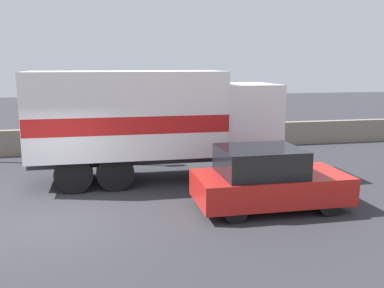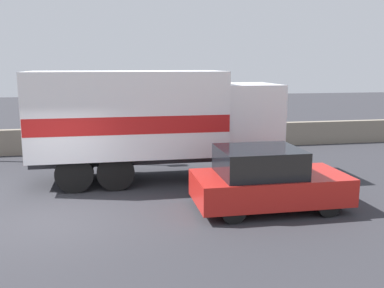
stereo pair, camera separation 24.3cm
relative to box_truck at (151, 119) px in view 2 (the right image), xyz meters
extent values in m
plane|color=#2D2D33|center=(-2.68, -3.14, -1.96)|extent=(80.00, 80.00, 0.00)
cube|color=gray|center=(-2.68, 4.78, -1.44)|extent=(60.00, 0.35, 1.04)
cube|color=silver|center=(3.09, 0.00, -0.21)|extent=(1.79, 2.27, 2.52)
cube|color=black|center=(3.97, 0.00, 0.30)|extent=(0.06, 1.93, 1.11)
cube|color=#2D2D33|center=(-0.72, 0.00, -1.18)|extent=(5.83, 1.34, 0.25)
cube|color=white|center=(-0.72, 0.00, 0.21)|extent=(5.83, 2.43, 2.52)
cube|color=red|center=(-0.72, 0.00, -0.03)|extent=(5.80, 2.45, 0.50)
cylinder|color=black|center=(3.09, 0.97, -1.41)|extent=(1.08, 0.28, 1.08)
cylinder|color=black|center=(3.09, -0.97, -1.41)|extent=(1.08, 0.28, 1.08)
cylinder|color=black|center=(-2.32, 0.97, -1.41)|extent=(1.08, 0.28, 1.08)
cylinder|color=black|center=(-2.32, -0.97, -1.41)|extent=(1.08, 0.28, 1.08)
cylinder|color=black|center=(-1.15, 0.97, -1.41)|extent=(1.08, 0.28, 1.08)
cylinder|color=black|center=(-1.15, -0.97, -1.41)|extent=(1.08, 0.28, 1.08)
cube|color=#B21E19|center=(2.66, -3.33, -1.39)|extent=(3.83, 1.88, 0.68)
cube|color=black|center=(2.36, -3.33, -0.71)|extent=(1.99, 1.73, 0.68)
cylinder|color=black|center=(3.85, -2.51, -1.66)|extent=(0.59, 0.20, 0.59)
cylinder|color=black|center=(3.85, -4.15, -1.66)|extent=(0.59, 0.20, 0.59)
cylinder|color=black|center=(1.48, -2.51, -1.66)|extent=(0.59, 0.20, 0.59)
cylinder|color=black|center=(1.48, -4.15, -1.66)|extent=(0.59, 0.20, 0.59)
camera|label=1|loc=(-1.45, -13.17, 1.69)|focal=40.00mm
camera|label=2|loc=(-1.21, -13.22, 1.69)|focal=40.00mm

